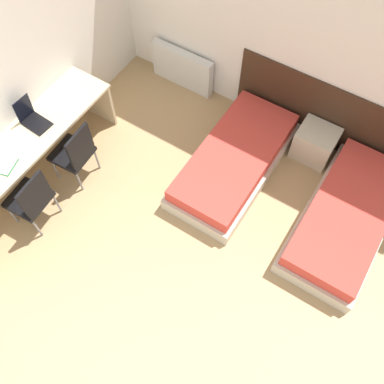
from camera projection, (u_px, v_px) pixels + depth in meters
name	position (u px, v px, depth m)	size (l,w,h in m)	color
wall_back	(283.00, 31.00, 4.59)	(5.23, 0.05, 2.70)	white
wall_left	(2.00, 68.00, 4.31)	(0.05, 5.00, 2.70)	white
headboard_panel	(328.00, 117.00, 5.12)	(2.41, 0.03, 0.95)	#382316
bed_near_window	(234.00, 161.00, 5.15)	(0.88, 1.87, 0.38)	beige
bed_near_door	(346.00, 218.00, 4.77)	(0.88, 1.87, 0.38)	beige
nightstand	(315.00, 143.00, 5.24)	(0.47, 0.41, 0.44)	beige
radiator	(182.00, 68.00, 5.80)	(0.90, 0.12, 0.56)	silver
desk	(23.00, 153.00, 4.72)	(0.57, 2.46, 0.73)	#C6B28E
chair_near_laptop	(75.00, 152.00, 4.85)	(0.44, 0.44, 0.89)	black
chair_near_notebook	(31.00, 199.00, 4.55)	(0.44, 0.44, 0.89)	black
laptop	(32.00, 118.00, 4.70)	(0.32, 0.23, 0.32)	black
open_notebook	(2.00, 164.00, 4.46)	(0.32, 0.29, 0.02)	#236B3D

